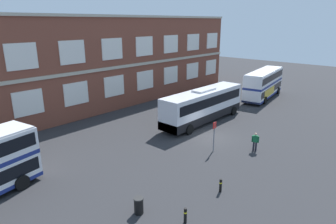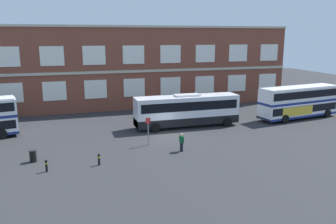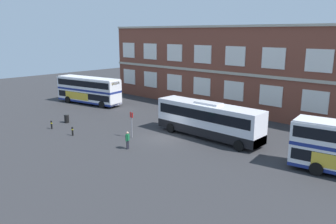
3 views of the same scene
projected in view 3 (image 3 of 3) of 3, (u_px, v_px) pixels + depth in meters
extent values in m
plane|color=#2B2B2D|center=(177.00, 134.00, 36.81)|extent=(120.00, 120.00, 0.00)
cube|color=brown|center=(250.00, 69.00, 47.30)|extent=(47.82, 8.00, 11.37)
cube|color=#B2A893|center=(234.00, 74.00, 44.46)|extent=(47.82, 0.16, 0.36)
cube|color=#B2A893|center=(237.00, 26.00, 43.09)|extent=(47.82, 0.28, 0.30)
cube|color=silver|center=(129.00, 77.00, 59.20)|extent=(2.98, 0.12, 2.50)
cube|color=silver|center=(150.00, 79.00, 55.65)|extent=(2.98, 0.12, 2.50)
cube|color=silver|center=(174.00, 83.00, 52.10)|extent=(2.98, 0.12, 2.50)
cube|color=silver|center=(202.00, 86.00, 48.55)|extent=(2.98, 0.12, 2.50)
cube|color=silver|center=(234.00, 91.00, 45.00)|extent=(2.98, 0.12, 2.50)
cube|color=silver|center=(271.00, 96.00, 41.45)|extent=(2.98, 0.12, 2.50)
cube|color=silver|center=(315.00, 102.00, 37.90)|extent=(2.98, 0.12, 2.50)
cube|color=silver|center=(129.00, 50.00, 58.16)|extent=(2.98, 0.12, 2.50)
cube|color=silver|center=(150.00, 51.00, 54.61)|extent=(2.98, 0.12, 2.50)
cube|color=silver|center=(175.00, 53.00, 51.05)|extent=(2.98, 0.12, 2.50)
cube|color=silver|center=(203.00, 54.00, 47.50)|extent=(2.98, 0.12, 2.50)
cube|color=silver|center=(235.00, 56.00, 43.95)|extent=(2.98, 0.12, 2.50)
cube|color=silver|center=(273.00, 58.00, 40.40)|extent=(2.98, 0.12, 2.50)
cube|color=silver|center=(319.00, 61.00, 36.85)|extent=(2.98, 0.12, 2.50)
cube|color=silver|center=(89.00, 96.00, 51.99)|extent=(11.28, 4.55, 1.75)
cube|color=black|center=(89.00, 95.00, 51.94)|extent=(10.86, 4.51, 0.90)
cube|color=navy|center=(89.00, 89.00, 51.75)|extent=(11.28, 4.55, 0.30)
cube|color=silver|center=(88.00, 83.00, 51.54)|extent=(11.28, 4.55, 1.55)
cube|color=black|center=(88.00, 83.00, 51.52)|extent=(10.86, 4.51, 0.90)
cube|color=navy|center=(89.00, 101.00, 52.15)|extent=(11.29, 4.57, 0.28)
cube|color=silver|center=(88.00, 78.00, 51.35)|extent=(11.05, 4.41, 0.12)
cube|color=gold|center=(76.00, 96.00, 51.60)|extent=(4.76, 0.93, 1.10)
cube|color=yellow|center=(116.00, 83.00, 48.57)|extent=(0.37, 1.64, 0.40)
cylinder|color=black|center=(102.00, 105.00, 49.08)|extent=(1.08, 0.51, 1.04)
cylinder|color=black|center=(114.00, 102.00, 51.17)|extent=(1.08, 0.51, 1.04)
cylinder|color=black|center=(68.00, 100.00, 52.83)|extent=(1.08, 0.51, 1.04)
cylinder|color=black|center=(80.00, 97.00, 54.92)|extent=(1.08, 0.51, 1.04)
cylinder|color=black|center=(316.00, 169.00, 26.06)|extent=(1.08, 0.47, 1.04)
cylinder|color=black|center=(323.00, 159.00, 28.10)|extent=(1.08, 0.47, 1.04)
cube|color=silver|center=(208.00, 119.00, 35.01)|extent=(12.01, 2.59, 3.20)
cube|color=black|center=(208.00, 113.00, 34.86)|extent=(11.29, 2.63, 1.00)
cube|color=black|center=(208.00, 130.00, 35.27)|extent=(12.01, 2.61, 0.90)
cube|color=silver|center=(209.00, 103.00, 34.62)|extent=(2.88, 1.29, 0.20)
cylinder|color=black|center=(239.00, 146.00, 31.39)|extent=(1.04, 0.32, 1.04)
cylinder|color=black|center=(253.00, 140.00, 33.19)|extent=(1.04, 0.32, 1.04)
cylinder|color=black|center=(171.00, 128.00, 37.18)|extent=(1.04, 0.32, 1.04)
cylinder|color=black|center=(186.00, 124.00, 38.98)|extent=(1.04, 0.32, 1.04)
cylinder|color=black|center=(128.00, 144.00, 32.07)|extent=(0.21, 0.21, 0.85)
cylinder|color=black|center=(127.00, 145.00, 31.89)|extent=(0.21, 0.21, 0.85)
cube|color=#145933|center=(128.00, 137.00, 31.82)|extent=(0.37, 0.46, 0.60)
cylinder|color=#145933|center=(129.00, 137.00, 32.06)|extent=(0.14, 0.14, 0.57)
cylinder|color=#145933|center=(126.00, 138.00, 31.59)|extent=(0.14, 0.14, 0.57)
sphere|color=tan|center=(127.00, 133.00, 31.71)|extent=(0.22, 0.22, 0.22)
cylinder|color=slate|center=(132.00, 125.00, 35.30)|extent=(0.10, 0.10, 2.70)
cube|color=red|center=(131.00, 115.00, 35.04)|extent=(0.44, 0.04, 0.56)
cylinder|color=black|center=(67.00, 119.00, 41.23)|extent=(0.56, 0.56, 0.95)
cylinder|color=black|center=(66.00, 115.00, 41.12)|extent=(0.60, 0.60, 0.08)
cylinder|color=black|center=(73.00, 131.00, 36.10)|extent=(0.18, 0.18, 0.95)
cylinder|color=yellow|center=(72.00, 129.00, 36.05)|extent=(0.19, 0.19, 0.08)
cylinder|color=black|center=(52.00, 125.00, 38.62)|extent=(0.18, 0.18, 0.95)
cylinder|color=yellow|center=(51.00, 123.00, 38.57)|extent=(0.19, 0.19, 0.08)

